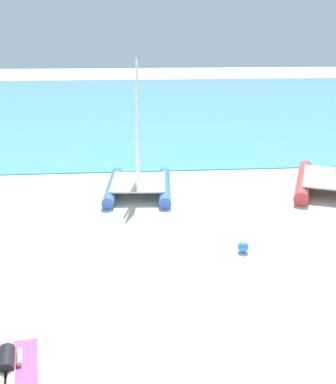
# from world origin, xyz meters

# --- Properties ---
(ground_plane) EXTENTS (120.00, 120.00, 0.00)m
(ground_plane) POSITION_xyz_m (0.00, 10.00, 0.00)
(ground_plane) COLOR beige
(ocean_water) EXTENTS (120.00, 40.00, 0.05)m
(ocean_water) POSITION_xyz_m (0.00, 31.27, 0.03)
(ocean_water) COLOR #4C9EB7
(ocean_water) RESTS_ON ground
(sailboat_blue) EXTENTS (2.69, 3.97, 4.97)m
(sailboat_blue) POSITION_xyz_m (-0.84, 8.49, 0.74)
(sailboat_blue) COLOR blue
(sailboat_blue) RESTS_ON ground
(towel_left) EXTENTS (1.42, 2.06, 0.01)m
(towel_left) POSITION_xyz_m (-3.49, -1.32, 0.01)
(towel_left) COLOR #D84C99
(towel_left) RESTS_ON ground
(sunbather_left) EXTENTS (0.67, 1.56, 0.30)m
(sunbather_left) POSITION_xyz_m (-3.50, -1.25, 0.13)
(sunbather_left) COLOR black
(sunbather_left) RESTS_ON towel_left
(beach_ball) EXTENTS (0.32, 0.32, 0.32)m
(beach_ball) POSITION_xyz_m (1.96, 3.18, 0.16)
(beach_ball) COLOR #337FE5
(beach_ball) RESTS_ON ground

